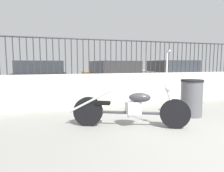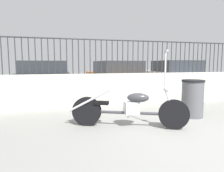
% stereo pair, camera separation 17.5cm
% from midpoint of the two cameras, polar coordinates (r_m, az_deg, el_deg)
% --- Properties ---
extents(ground_plane, '(40.00, 40.00, 0.00)m').
position_cam_midpoint_polar(ground_plane, '(3.70, 27.79, -13.69)').
color(ground_plane, gray).
extents(low_wall, '(9.69, 0.18, 0.95)m').
position_cam_midpoint_polar(low_wall, '(6.01, 8.83, -0.87)').
color(low_wall, beige).
rests_on(low_wall, ground_plane).
extents(fence_railing, '(9.69, 0.04, 0.95)m').
position_cam_midpoint_polar(fence_railing, '(5.97, 9.01, 9.41)').
color(fence_railing, '#2D2D33').
rests_on(fence_railing, low_wall).
extents(motorcycle_dark_grey, '(2.19, 1.07, 1.47)m').
position_cam_midpoint_polar(motorcycle_dark_grey, '(3.89, 4.43, -6.41)').
color(motorcycle_dark_grey, black).
rests_on(motorcycle_dark_grey, ground_plane).
extents(trash_bin, '(0.51, 0.51, 0.86)m').
position_cam_midpoint_polar(trash_bin, '(5.00, 22.94, -3.27)').
color(trash_bin, '#56565B').
rests_on(trash_bin, ground_plane).
extents(car_black, '(1.89, 4.25, 1.33)m').
position_cam_midpoint_polar(car_black, '(8.57, -17.97, 2.43)').
color(car_black, black).
rests_on(car_black, ground_plane).
extents(car_orange, '(2.04, 4.63, 1.34)m').
position_cam_midpoint_polar(car_orange, '(8.82, 1.66, 2.81)').
color(car_orange, black).
rests_on(car_orange, ground_plane).
extents(car_white, '(2.25, 4.60, 1.37)m').
position_cam_midpoint_polar(car_white, '(9.81, 17.67, 2.95)').
color(car_white, black).
rests_on(car_white, ground_plane).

